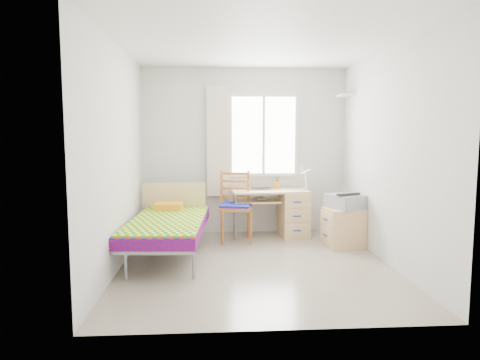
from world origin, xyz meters
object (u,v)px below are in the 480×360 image
(bed, at_px, (168,224))
(cabinet, at_px, (343,227))
(chair, at_px, (236,202))
(printer, at_px, (346,201))
(desk, at_px, (289,211))

(bed, relative_size, cabinet, 3.63)
(bed, relative_size, chair, 1.94)
(printer, bearing_deg, chair, 142.94)
(chair, height_order, printer, chair)
(bed, distance_m, printer, 2.46)
(bed, xyz_separation_m, desk, (1.75, 0.93, -0.02))
(bed, xyz_separation_m, chair, (0.92, 0.70, 0.17))
(bed, bearing_deg, cabinet, 10.44)
(bed, height_order, desk, bed)
(cabinet, relative_size, printer, 0.94)
(chair, relative_size, printer, 1.76)
(bed, bearing_deg, desk, 31.82)
(printer, bearing_deg, desk, 114.73)
(bed, bearing_deg, chair, 41.10)
(desk, relative_size, chair, 1.14)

